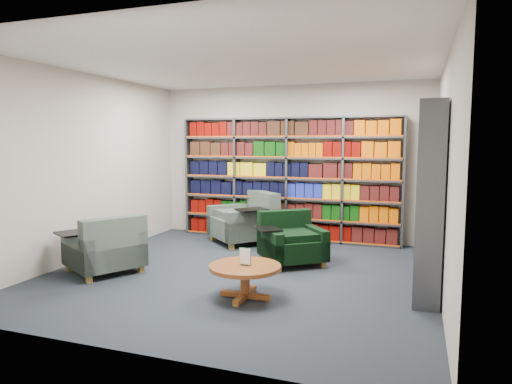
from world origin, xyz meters
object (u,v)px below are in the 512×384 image
(chair_teal_left, at_px, (248,222))
(chair_green_right, at_px, (290,242))
(coffee_table, at_px, (245,272))
(chair_teal_front, at_px, (107,250))

(chair_teal_left, height_order, chair_green_right, chair_teal_left)
(chair_green_right, relative_size, coffee_table, 1.40)
(chair_teal_left, bearing_deg, chair_teal_front, -114.53)
(chair_teal_front, distance_m, coffee_table, 2.15)
(chair_green_right, distance_m, chair_teal_front, 2.59)
(chair_green_right, height_order, chair_teal_front, chair_teal_front)
(chair_green_right, xyz_separation_m, chair_teal_front, (-2.20, -1.37, 0.02))
(chair_green_right, bearing_deg, chair_teal_left, 134.62)
(chair_teal_left, relative_size, chair_teal_front, 1.17)
(chair_teal_front, height_order, coffee_table, chair_teal_front)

